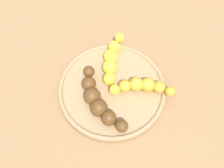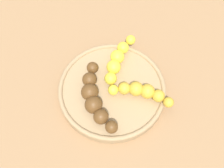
{
  "view_description": "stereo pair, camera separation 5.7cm",
  "coord_description": "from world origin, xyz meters",
  "px_view_note": "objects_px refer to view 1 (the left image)",
  "views": [
    {
      "loc": [
        -0.25,
        0.11,
        0.54
      ],
      "look_at": [
        0.0,
        0.0,
        0.04
      ],
      "focal_mm": 45.02,
      "sensor_mm": 36.0,
      "label": 1
    },
    {
      "loc": [
        -0.27,
        0.05,
        0.54
      ],
      "look_at": [
        0.0,
        0.0,
        0.04
      ],
      "focal_mm": 45.02,
      "sensor_mm": 36.0,
      "label": 2
    }
  ],
  "objects_px": {
    "banana_spotted": "(142,86)",
    "banana_yellow": "(112,62)",
    "banana_overripe": "(98,101)",
    "fruit_bowl": "(112,90)"
  },
  "relations": [
    {
      "from": "banana_spotted",
      "to": "banana_yellow",
      "type": "height_order",
      "value": "same"
    },
    {
      "from": "banana_overripe",
      "to": "banana_spotted",
      "type": "bearing_deg",
      "value": 171.8
    },
    {
      "from": "fruit_bowl",
      "to": "banana_spotted",
      "type": "distance_m",
      "value": 0.07
    },
    {
      "from": "fruit_bowl",
      "to": "banana_yellow",
      "type": "bearing_deg",
      "value": -23.18
    },
    {
      "from": "fruit_bowl",
      "to": "banana_overripe",
      "type": "height_order",
      "value": "banana_overripe"
    },
    {
      "from": "banana_overripe",
      "to": "banana_yellow",
      "type": "bearing_deg",
      "value": -135.93
    },
    {
      "from": "banana_overripe",
      "to": "banana_yellow",
      "type": "height_order",
      "value": "banana_overripe"
    },
    {
      "from": "fruit_bowl",
      "to": "banana_yellow",
      "type": "relative_size",
      "value": 1.65
    },
    {
      "from": "fruit_bowl",
      "to": "banana_overripe",
      "type": "xyz_separation_m",
      "value": [
        -0.02,
        0.04,
        0.02
      ]
    },
    {
      "from": "fruit_bowl",
      "to": "banana_spotted",
      "type": "relative_size",
      "value": 1.82
    }
  ]
}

